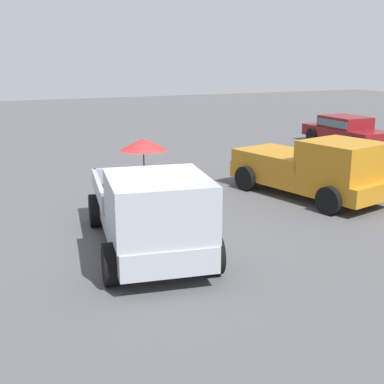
% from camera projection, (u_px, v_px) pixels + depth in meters
% --- Properties ---
extents(ground_plane, '(80.00, 80.00, 0.00)m').
position_uv_depth(ground_plane, '(147.00, 247.00, 11.50)').
color(ground_plane, '#4C4C4F').
extents(pickup_truck_main, '(5.27, 2.85, 2.18)m').
position_uv_depth(pickup_truck_main, '(150.00, 211.00, 10.85)').
color(pickup_truck_main, black).
rests_on(pickup_truck_main, ground).
extents(pickup_truck_far, '(5.10, 3.07, 1.80)m').
position_uv_depth(pickup_truck_far, '(313.00, 169.00, 15.22)').
color(pickup_truck_far, black).
rests_on(pickup_truck_far, ground).
extents(parked_sedan_near, '(4.38, 2.15, 1.33)m').
position_uv_depth(parked_sedan_near, '(346.00, 129.00, 24.17)').
color(parked_sedan_near, black).
rests_on(parked_sedan_near, ground).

